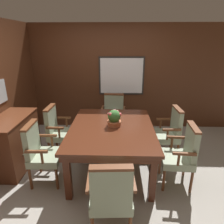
% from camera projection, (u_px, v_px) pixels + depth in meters
% --- Properties ---
extents(ground_plane, '(14.00, 14.00, 0.00)m').
position_uv_depth(ground_plane, '(102.00, 170.00, 3.41)').
color(ground_plane, '#A39E93').
extents(wall_back, '(7.20, 0.08, 2.45)m').
position_uv_depth(wall_back, '(108.00, 78.00, 4.77)').
color(wall_back, '#4C2816').
rests_on(wall_back, ground_plane).
extents(dining_table, '(1.35, 1.72, 0.76)m').
position_uv_depth(dining_table, '(112.00, 132.00, 3.27)').
color(dining_table, '#4C2314').
rests_on(dining_table, ground_plane).
extents(chair_right_near, '(0.48, 0.54, 0.96)m').
position_uv_depth(chair_right_near, '(182.00, 153.00, 2.93)').
color(chair_right_near, brown).
rests_on(chair_right_near, ground_plane).
extents(chair_head_far, '(0.55, 0.49, 0.96)m').
position_uv_depth(chair_head_far, '(113.00, 114.00, 4.48)').
color(chair_head_far, brown).
rests_on(chair_head_far, ground_plane).
extents(chair_left_far, '(0.46, 0.53, 0.96)m').
position_uv_depth(chair_left_far, '(58.00, 129.00, 3.71)').
color(chair_left_far, brown).
rests_on(chair_left_far, ground_plane).
extents(chair_left_near, '(0.46, 0.53, 0.96)m').
position_uv_depth(chair_left_near, '(41.00, 151.00, 2.99)').
color(chair_left_near, brown).
rests_on(chair_left_near, ground_plane).
extents(chair_right_far, '(0.47, 0.53, 0.96)m').
position_uv_depth(chair_right_far, '(169.00, 131.00, 3.64)').
color(chair_right_far, brown).
rests_on(chair_right_far, ground_plane).
extents(chair_head_near, '(0.54, 0.48, 0.96)m').
position_uv_depth(chair_head_near, '(111.00, 194.00, 2.14)').
color(chair_head_near, brown).
rests_on(chair_head_near, ground_plane).
extents(potted_plant, '(0.24, 0.23, 0.27)m').
position_uv_depth(potted_plant, '(114.00, 118.00, 3.24)').
color(potted_plant, '#B2603D').
rests_on(potted_plant, dining_table).
extents(sideboard_cabinet, '(0.53, 1.08, 0.89)m').
position_uv_depth(sideboard_cabinet, '(14.00, 142.00, 3.40)').
color(sideboard_cabinet, '#512816').
rests_on(sideboard_cabinet, ground_plane).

